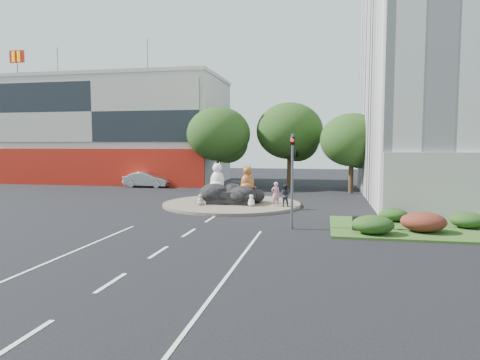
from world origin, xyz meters
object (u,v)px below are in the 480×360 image
object	(u,v)px
pedestrian_dark	(285,195)
parked_car	(147,180)
cat_white	(217,176)
kitten_white	(251,200)
kitten_calico	(200,199)
litter_bin	(358,223)
cat_tabby	(248,178)
pedestrian_pink	(276,194)

from	to	relation	value
pedestrian_dark	parked_car	distance (m)	20.02
cat_white	kitten_white	world-z (taller)	cat_white
kitten_calico	pedestrian_dark	xyz separation A→B (m)	(5.90, 0.45, 0.36)
litter_bin	pedestrian_dark	bearing A→B (deg)	121.67
cat_tabby	pedestrian_pink	size ratio (longest dim) A/B	1.12
kitten_calico	pedestrian_pink	xyz separation A→B (m)	(5.23, 0.65, 0.43)
cat_tabby	kitten_calico	distance (m)	3.79
pedestrian_dark	parked_car	world-z (taller)	pedestrian_dark
cat_tabby	parked_car	size ratio (longest dim) A/B	0.39
cat_tabby	pedestrian_pink	bearing A→B (deg)	-55.72
cat_white	parked_car	size ratio (longest dim) A/B	0.43
parked_car	pedestrian_dark	bearing A→B (deg)	-128.76
cat_white	litter_bin	distance (m)	12.86
cat_tabby	kitten_white	size ratio (longest dim) A/B	2.22
cat_tabby	kitten_calico	xyz separation A→B (m)	(-3.05, -1.74, -1.43)
cat_white	pedestrian_dark	bearing A→B (deg)	2.57
pedestrian_pink	litter_bin	world-z (taller)	pedestrian_pink
cat_white	cat_tabby	size ratio (longest dim) A/B	1.11
kitten_calico	pedestrian_dark	world-z (taller)	pedestrian_dark
cat_tabby	kitten_calico	size ratio (longest dim) A/B	2.31
parked_car	cat_white	bearing A→B (deg)	-136.58
pedestrian_pink	cat_tabby	bearing A→B (deg)	-51.89
cat_white	parked_car	bearing A→B (deg)	152.06
cat_tabby	pedestrian_pink	xyz separation A→B (m)	(2.18, -1.08, -1.00)
kitten_calico	parked_car	world-z (taller)	parked_car
kitten_calico	parked_car	xyz separation A→B (m)	(-9.71, 12.99, 0.19)
cat_tabby	kitten_white	world-z (taller)	cat_tabby
kitten_white	litter_bin	xyz separation A→B (m)	(6.63, -6.71, -0.15)
pedestrian_pink	litter_bin	distance (m)	8.81
kitten_white	parked_car	distance (m)	18.51
cat_tabby	kitten_calico	bearing A→B (deg)	-179.72
kitten_calico	pedestrian_dark	bearing A→B (deg)	8.49
kitten_white	parked_car	size ratio (longest dim) A/B	0.17
kitten_white	parked_car	bearing A→B (deg)	122.83
kitten_white	pedestrian_pink	bearing A→B (deg)	4.59
cat_white	kitten_white	bearing A→B (deg)	-13.54
pedestrian_pink	parked_car	world-z (taller)	pedestrian_pink
cat_tabby	kitten_white	distance (m)	2.21
cat_white	pedestrian_pink	distance (m)	4.80
cat_tabby	kitten_white	bearing A→B (deg)	-100.00
pedestrian_pink	pedestrian_dark	world-z (taller)	pedestrian_pink
litter_bin	pedestrian_pink	bearing A→B (deg)	124.70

